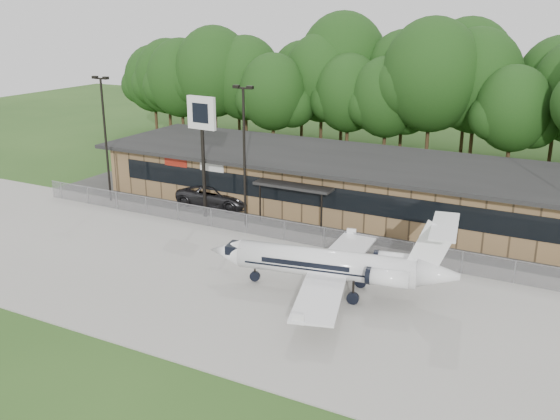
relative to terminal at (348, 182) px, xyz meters
The scene contains 11 objects.
ground 24.04m from the terminal, 89.99° to the right, with size 160.00×160.00×0.00m, color #27491A.
apron 16.08m from the terminal, 89.99° to the right, with size 64.00×18.00×0.08m, color #9E9B93.
parking_lot 4.93m from the terminal, 89.96° to the right, with size 50.00×9.00×0.06m, color #383835.
terminal is the anchor object (origin of this frame).
fence 9.05m from the terminal, 89.98° to the right, with size 46.00×0.04×1.52m.
treeline 18.83m from the terminal, 89.99° to the left, with size 72.00×12.00×15.00m, color #153C13, non-canonical shape.
light_pole_left 19.84m from the terminal, 157.54° to the right, with size 1.55×0.30×10.23m.
light_pole_mid 9.73m from the terminal, 123.89° to the right, with size 1.55×0.30×10.23m.
business_jet 15.87m from the terminal, 70.51° to the right, with size 14.27×12.80×4.81m.
suv 10.55m from the terminal, 155.62° to the right, with size 3.00×6.50×1.81m, color #2E2E31.
pole_sign 12.32m from the terminal, 140.81° to the right, with size 2.43×0.43×9.23m.
Camera 1 is at (17.51, -20.57, 15.28)m, focal length 40.00 mm.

